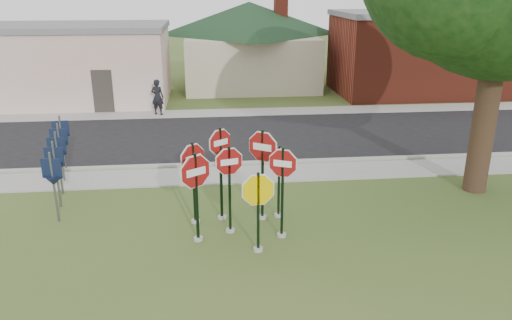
{
  "coord_description": "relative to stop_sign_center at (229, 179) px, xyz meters",
  "views": [
    {
      "loc": [
        -0.87,
        -10.36,
        6.11
      ],
      "look_at": [
        0.39,
        2.0,
        1.77
      ],
      "focal_mm": 35.0,
      "sensor_mm": 36.0,
      "label": 1
    }
  ],
  "objects": [
    {
      "name": "sidewalk_far",
      "position": [
        0.35,
        12.89,
        -1.46
      ],
      "size": [
        60.0,
        1.6,
        0.06
      ],
      "primitive_type": "cube",
      "color": "gray",
      "rests_on": "ground"
    },
    {
      "name": "stop_sign_far_left",
      "position": [
        -0.92,
        0.64,
        -0.03
      ],
      "size": [
        0.84,
        0.66,
        2.39
      ],
      "color": "#9E9B93",
      "rests_on": "ground"
    },
    {
      "name": "building_house",
      "position": [
        2.35,
        20.59,
        2.16
      ],
      "size": [
        11.6,
        11.6,
        6.2
      ],
      "color": "#B3A98F",
      "rests_on": "ground"
    },
    {
      "name": "road",
      "position": [
        0.35,
        8.59,
        -1.47
      ],
      "size": [
        60.0,
        7.0,
        0.04
      ],
      "primitive_type": "cube",
      "color": "black",
      "rests_on": "ground"
    },
    {
      "name": "ground",
      "position": [
        0.35,
        -1.41,
        -1.49
      ],
      "size": [
        120.0,
        120.0,
        0.0
      ],
      "primitive_type": "plane",
      "color": "#35541F",
      "rests_on": "ground"
    },
    {
      "name": "sidewalk_near",
      "position": [
        0.35,
        4.09,
        -1.46
      ],
      "size": [
        60.0,
        1.6,
        0.06
      ],
      "primitive_type": "cube",
      "color": "gray",
      "rests_on": "ground"
    },
    {
      "name": "stop_sign_left",
      "position": [
        -0.84,
        -0.38,
        0.02
      ],
      "size": [
        0.98,
        0.67,
        2.45
      ],
      "color": "#9E9B93",
      "rests_on": "ground"
    },
    {
      "name": "route_sign_row",
      "position": [
        -5.05,
        3.09,
        -0.27
      ],
      "size": [
        1.43,
        4.63,
        2.0
      ],
      "color": "#59595E",
      "rests_on": "ground"
    },
    {
      "name": "stop_sign_back_left",
      "position": [
        -0.19,
        0.81,
        0.18
      ],
      "size": [
        0.8,
        0.59,
        2.71
      ],
      "color": "#9E9B93",
      "rests_on": "ground"
    },
    {
      "name": "stop_sign_far_right",
      "position": [
        1.39,
        0.78,
        -0.2
      ],
      "size": [
        0.29,
        0.94,
        2.18
      ],
      "color": "#9E9B93",
      "rests_on": "ground"
    },
    {
      "name": "stop_sign_right",
      "position": [
        1.3,
        -0.39,
        0.04
      ],
      "size": [
        0.92,
        0.44,
        2.5
      ],
      "color": "#9E9B93",
      "rests_on": "ground"
    },
    {
      "name": "building_stucco",
      "position": [
        -8.65,
        16.59,
        0.66
      ],
      "size": [
        12.2,
        6.2,
        4.2
      ],
      "color": "silver",
      "rests_on": "ground"
    },
    {
      "name": "curb",
      "position": [
        0.35,
        5.09,
        -1.42
      ],
      "size": [
        60.0,
        0.2,
        0.14
      ],
      "primitive_type": "cube",
      "color": "gray",
      "rests_on": "ground"
    },
    {
      "name": "stop_sign_center",
      "position": [
        0.0,
        0.0,
        0.0
      ],
      "size": [
        0.96,
        0.28,
        2.45
      ],
      "color": "#9E9B93",
      "rests_on": "ground"
    },
    {
      "name": "building_brick",
      "position": [
        12.34,
        17.09,
        0.91
      ],
      "size": [
        10.2,
        6.2,
        4.75
      ],
      "color": "maroon",
      "rests_on": "ground"
    },
    {
      "name": "stop_sign_back_right",
      "position": [
        0.93,
        0.71,
        0.19
      ],
      "size": [
        0.98,
        0.65,
        2.67
      ],
      "color": "#9E9B93",
      "rests_on": "ground"
    },
    {
      "name": "pedestrian",
      "position": [
        -2.9,
        12.82,
        -0.55
      ],
      "size": [
        0.75,
        0.62,
        1.76
      ],
      "primitive_type": "imported",
      "rotation": [
        0.0,
        0.0,
        2.78
      ],
      "color": "black",
      "rests_on": "sidewalk_far"
    },
    {
      "name": "stop_sign_yellow",
      "position": [
        0.62,
        -1.06,
        -0.22
      ],
      "size": [
        1.09,
        0.24,
        2.15
      ],
      "color": "#9E9B93",
      "rests_on": "ground"
    }
  ]
}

